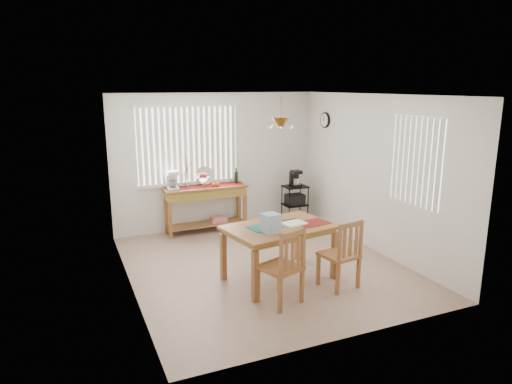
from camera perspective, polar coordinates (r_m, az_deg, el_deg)
name	(u,v)px	position (r m, az deg, el deg)	size (l,w,h in m)	color
ground	(264,266)	(7.17, 1.02, -9.24)	(4.00, 4.50, 0.01)	tan
room_shell	(264,158)	(6.72, 1.04, 4.29)	(4.20, 4.70, 2.70)	white
sideboard	(206,198)	(8.66, -6.23, -0.72)	(1.56, 0.44, 0.88)	#986133
sideboard_items	(192,180)	(8.52, -8.04, 1.48)	(1.48, 0.37, 0.67)	maroon
wire_cart	(295,201)	(9.19, 4.88, -1.11)	(0.46, 0.36, 0.78)	black
cart_items	(295,179)	(9.10, 4.91, 1.68)	(0.18, 0.22, 0.32)	black
dining_table	(279,232)	(6.48, 2.94, -5.01)	(1.63, 1.20, 0.80)	#986133
table_items	(276,223)	(6.25, 2.58, -3.92)	(1.21, 0.54, 0.26)	#136F69
chair_left	(283,267)	(5.84, 3.35, -9.37)	(0.59, 0.59, 1.01)	#986133
chair_right	(341,255)	(6.38, 10.60, -7.71)	(0.52, 0.52, 0.98)	#986133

